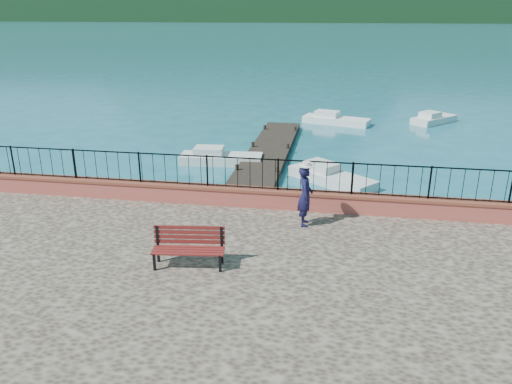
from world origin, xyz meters
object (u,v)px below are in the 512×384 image
(park_bench, at_px, (189,255))
(boat_1, at_px, (332,174))
(boat_5, at_px, (434,117))
(person, at_px, (305,196))
(boat_0, at_px, (221,155))
(boat_4, at_px, (336,118))

(park_bench, xyz_separation_m, boat_1, (3.13, 10.17, -1.09))
(boat_1, distance_m, boat_5, 14.54)
(person, bearing_deg, park_bench, 134.35)
(park_bench, bearing_deg, boat_5, 60.83)
(park_bench, height_order, boat_0, park_bench)
(boat_0, xyz_separation_m, boat_1, (5.29, -2.03, 0.00))
(person, xyz_separation_m, boat_1, (0.62, 7.28, -1.67))
(park_bench, distance_m, boat_4, 22.19)
(park_bench, relative_size, boat_4, 0.42)
(boat_0, bearing_deg, park_bench, -84.40)
(boat_4, relative_size, boat_5, 1.29)
(person, distance_m, boat_5, 21.60)
(park_bench, distance_m, boat_0, 12.44)
(person, height_order, boat_5, person)
(park_bench, height_order, boat_5, park_bench)
(boat_1, height_order, boat_4, same)
(boat_5, bearing_deg, park_bench, -158.46)
(boat_0, bearing_deg, boat_4, 57.19)
(boat_0, relative_size, boat_5, 1.19)
(boat_4, bearing_deg, boat_0, -101.53)
(park_bench, relative_size, boat_5, 0.54)
(person, height_order, boat_4, person)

